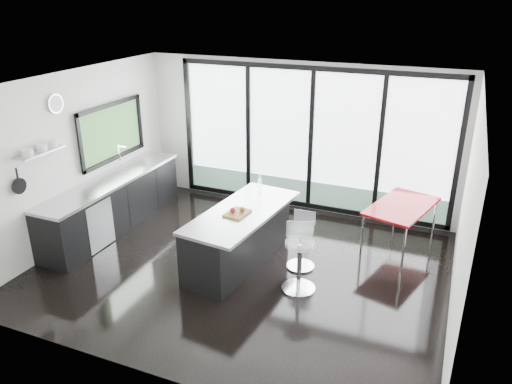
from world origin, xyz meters
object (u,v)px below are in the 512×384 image
at_px(island, 239,235).
at_px(red_table, 399,226).
at_px(bar_stool_far, 301,247).
at_px(bar_stool_near, 299,266).

xyz_separation_m(island, red_table, (2.23, 1.47, -0.08)).
bearing_deg(bar_stool_far, red_table, 43.33).
bearing_deg(bar_stool_far, bar_stool_near, -75.92).
distance_m(island, bar_stool_near, 1.18).
xyz_separation_m(island, bar_stool_far, (0.95, 0.20, -0.11)).
height_order(bar_stool_near, bar_stool_far, bar_stool_near).
relative_size(island, bar_stool_far, 3.32).
bearing_deg(red_table, bar_stool_near, -120.99).
height_order(island, red_table, island).
height_order(bar_stool_near, red_table, bar_stool_near).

